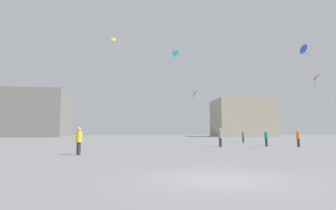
% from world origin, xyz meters
% --- Properties ---
extents(ground_plane, '(300.00, 300.00, 0.00)m').
position_xyz_m(ground_plane, '(0.00, 0.00, 0.00)').
color(ground_plane, slate).
extents(person_in_orange, '(0.37, 0.37, 1.72)m').
position_xyz_m(person_in_orange, '(13.36, 17.95, 0.94)').
color(person_in_orange, '#2D2D33').
rests_on(person_in_orange, ground_plane).
extents(person_in_green, '(0.37, 0.37, 1.68)m').
position_xyz_m(person_in_green, '(12.54, 30.47, 0.92)').
color(person_in_green, '#2D2D33').
rests_on(person_in_green, ground_plane).
extents(person_in_yellow, '(0.38, 0.38, 1.76)m').
position_xyz_m(person_in_yellow, '(-6.20, 10.00, 0.97)').
color(person_in_yellow, '#2D2D33').
rests_on(person_in_yellow, ground_plane).
extents(person_in_teal, '(0.36, 0.36, 1.68)m').
position_xyz_m(person_in_teal, '(10.82, 19.59, 0.92)').
color(person_in_teal, '#2D2D33').
rests_on(person_in_teal, ground_plane).
extents(person_in_grey, '(0.40, 0.40, 1.85)m').
position_xyz_m(person_in_grey, '(5.78, 19.07, 1.01)').
color(person_in_grey, '#2D2D33').
rests_on(person_in_grey, ground_plane).
extents(kite_cobalt_diamond, '(1.19, 1.26, 8.87)m').
position_xyz_m(kite_cobalt_diamond, '(13.84, 17.21, 9.64)').
color(kite_cobalt_diamond, blue).
extents(kite_amber_diamond, '(12.35, 14.79, 14.49)m').
position_xyz_m(kite_amber_diamond, '(-5.48, 32.73, 14.67)').
color(kite_amber_diamond, yellow).
extents(kite_crimson_delta, '(1.98, 5.28, 5.06)m').
position_xyz_m(kite_crimson_delta, '(4.18, 23.69, 5.96)').
color(kite_crimson_delta, red).
extents(kite_cyan_delta, '(10.30, 1.15, 11.75)m').
position_xyz_m(kite_cyan_delta, '(3.12, 30.62, 12.33)').
color(kite_cyan_delta, '#1EB2C6').
extents(kite_magenta_diamond, '(0.98, 4.46, 5.05)m').
position_xyz_m(kite_magenta_diamond, '(12.30, 13.11, 5.99)').
color(kite_magenta_diamond, '#D12899').
extents(building_left_hall, '(22.63, 16.42, 15.24)m').
position_xyz_m(building_left_hall, '(-37.00, 88.58, 7.62)').
color(building_left_hall, gray).
rests_on(building_left_hall, ground_plane).
extents(building_centre_hall, '(20.28, 17.27, 13.11)m').
position_xyz_m(building_centre_hall, '(35.00, 88.87, 6.56)').
color(building_centre_hall, '#A39984').
rests_on(building_centre_hall, ground_plane).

